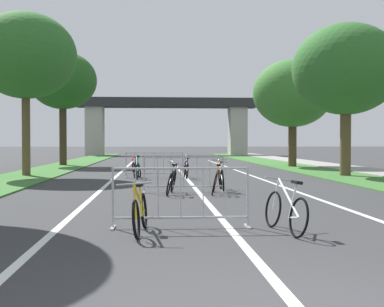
{
  "coord_description": "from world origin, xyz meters",
  "views": [
    {
      "loc": [
        -1.27,
        -3.86,
        1.49
      ],
      "look_at": [
        0.1,
        15.25,
        1.05
      ],
      "focal_mm": 48.13,
      "sensor_mm": 36.0,
      "label": 1
    }
  ],
  "objects_px": {
    "tree_right_pine_far": "(346,70)",
    "bicycle_orange_3": "(215,181)",
    "crowd_barrier_nearest": "(181,198)",
    "bicycle_white_6": "(286,210)",
    "tree_left_oak_near": "(25,56)",
    "bicycle_purple_7": "(186,169)",
    "bicycle_teal_4": "(136,169)",
    "tree_left_pine_near": "(63,81)",
    "crowd_barrier_third": "(154,165)",
    "crowd_barrier_second": "(184,175)",
    "bicycle_black_0": "(172,181)",
    "tree_right_maple_mid": "(293,94)",
    "bicycle_yellow_1": "(140,212)",
    "bicycle_red_2": "(136,169)",
    "bicycle_silver_5": "(221,178)"
  },
  "relations": [
    {
      "from": "bicycle_purple_7",
      "to": "bicycle_teal_4",
      "type": "bearing_deg",
      "value": -175.5
    },
    {
      "from": "tree_right_pine_far",
      "to": "bicycle_purple_7",
      "type": "bearing_deg",
      "value": -176.04
    },
    {
      "from": "bicycle_silver_5",
      "to": "tree_left_oak_near",
      "type": "bearing_deg",
      "value": 140.31
    },
    {
      "from": "tree_left_pine_near",
      "to": "bicycle_white_6",
      "type": "height_order",
      "value": "tree_left_pine_near"
    },
    {
      "from": "crowd_barrier_second",
      "to": "bicycle_teal_4",
      "type": "bearing_deg",
      "value": 105.74
    },
    {
      "from": "bicycle_black_0",
      "to": "bicycle_purple_7",
      "type": "height_order",
      "value": "bicycle_purple_7"
    },
    {
      "from": "bicycle_orange_3",
      "to": "bicycle_white_6",
      "type": "distance_m",
      "value": 6.33
    },
    {
      "from": "bicycle_white_6",
      "to": "crowd_barrier_second",
      "type": "bearing_deg",
      "value": 91.65
    },
    {
      "from": "tree_right_maple_mid",
      "to": "bicycle_white_6",
      "type": "bearing_deg",
      "value": -105.43
    },
    {
      "from": "tree_right_maple_mid",
      "to": "crowd_barrier_third",
      "type": "height_order",
      "value": "tree_right_maple_mid"
    },
    {
      "from": "tree_right_pine_far",
      "to": "bicycle_red_2",
      "type": "distance_m",
      "value": 9.83
    },
    {
      "from": "crowd_barrier_third",
      "to": "bicycle_teal_4",
      "type": "relative_size",
      "value": 1.36
    },
    {
      "from": "tree_left_pine_near",
      "to": "crowd_barrier_second",
      "type": "bearing_deg",
      "value": -69.25
    },
    {
      "from": "tree_right_pine_far",
      "to": "bicycle_purple_7",
      "type": "height_order",
      "value": "tree_right_pine_far"
    },
    {
      "from": "tree_right_pine_far",
      "to": "bicycle_white_6",
      "type": "relative_size",
      "value": 3.9
    },
    {
      "from": "tree_left_oak_near",
      "to": "bicycle_orange_3",
      "type": "bearing_deg",
      "value": -47.47
    },
    {
      "from": "tree_right_maple_mid",
      "to": "bicycle_silver_5",
      "type": "xyz_separation_m",
      "value": [
        -5.97,
        -13.86,
        -3.91
      ]
    },
    {
      "from": "tree_left_pine_near",
      "to": "crowd_barrier_third",
      "type": "distance_m",
      "value": 13.22
    },
    {
      "from": "bicycle_orange_3",
      "to": "tree_right_maple_mid",
      "type": "bearing_deg",
      "value": 76.08
    },
    {
      "from": "tree_left_oak_near",
      "to": "crowd_barrier_nearest",
      "type": "distance_m",
      "value": 15.58
    },
    {
      "from": "tree_right_maple_mid",
      "to": "bicycle_black_0",
      "type": "height_order",
      "value": "tree_right_maple_mid"
    },
    {
      "from": "tree_left_pine_near",
      "to": "bicycle_silver_5",
      "type": "relative_size",
      "value": 4.13
    },
    {
      "from": "crowd_barrier_third",
      "to": "bicycle_orange_3",
      "type": "xyz_separation_m",
      "value": [
        1.75,
        -6.67,
        -0.15
      ]
    },
    {
      "from": "bicycle_black_0",
      "to": "bicycle_teal_4",
      "type": "xyz_separation_m",
      "value": [
        -1.22,
        6.16,
        0.02
      ]
    },
    {
      "from": "crowd_barrier_nearest",
      "to": "bicycle_orange_3",
      "type": "bearing_deg",
      "value": 77.49
    },
    {
      "from": "bicycle_black_0",
      "to": "bicycle_red_2",
      "type": "distance_m",
      "value": 7.24
    },
    {
      "from": "tree_left_pine_near",
      "to": "crowd_barrier_third",
      "type": "height_order",
      "value": "tree_left_pine_near"
    },
    {
      "from": "tree_left_oak_near",
      "to": "crowd_barrier_second",
      "type": "xyz_separation_m",
      "value": [
        6.35,
        -7.43,
        -4.63
      ]
    },
    {
      "from": "bicycle_red_2",
      "to": "bicycle_purple_7",
      "type": "xyz_separation_m",
      "value": [
        2.05,
        -0.75,
        0.02
      ]
    },
    {
      "from": "tree_right_maple_mid",
      "to": "bicycle_silver_5",
      "type": "height_order",
      "value": "tree_right_maple_mid"
    },
    {
      "from": "tree_right_maple_mid",
      "to": "bicycle_yellow_1",
      "type": "xyz_separation_m",
      "value": [
        -8.23,
        -21.12,
        -3.94
      ]
    },
    {
      "from": "tree_right_pine_far",
      "to": "bicycle_orange_3",
      "type": "relative_size",
      "value": 4.04
    },
    {
      "from": "crowd_barrier_nearest",
      "to": "bicycle_white_6",
      "type": "distance_m",
      "value": 1.79
    },
    {
      "from": "bicycle_white_6",
      "to": "bicycle_purple_7",
      "type": "distance_m",
      "value": 12.66
    },
    {
      "from": "tree_left_oak_near",
      "to": "tree_right_pine_far",
      "type": "height_order",
      "value": "tree_left_oak_near"
    },
    {
      "from": "crowd_barrier_third",
      "to": "bicycle_silver_5",
      "type": "relative_size",
      "value": 1.41
    },
    {
      "from": "crowd_barrier_nearest",
      "to": "bicycle_white_6",
      "type": "relative_size",
      "value": 1.43
    },
    {
      "from": "tree_left_oak_near",
      "to": "tree_right_pine_far",
      "type": "bearing_deg",
      "value": -4.63
    },
    {
      "from": "bicycle_orange_3",
      "to": "bicycle_silver_5",
      "type": "height_order",
      "value": "bicycle_orange_3"
    },
    {
      "from": "tree_left_oak_near",
      "to": "bicycle_silver_5",
      "type": "height_order",
      "value": "tree_left_oak_near"
    },
    {
      "from": "tree_right_pine_far",
      "to": "bicycle_silver_5",
      "type": "bearing_deg",
      "value": -136.46
    },
    {
      "from": "crowd_barrier_second",
      "to": "bicycle_orange_3",
      "type": "height_order",
      "value": "crowd_barrier_second"
    },
    {
      "from": "crowd_barrier_third",
      "to": "tree_right_maple_mid",
      "type": "bearing_deg",
      "value": 45.63
    },
    {
      "from": "bicycle_yellow_1",
      "to": "bicycle_teal_4",
      "type": "distance_m",
      "value": 12.36
    },
    {
      "from": "tree_left_oak_near",
      "to": "bicycle_black_0",
      "type": "distance_m",
      "value": 11.04
    },
    {
      "from": "tree_right_maple_mid",
      "to": "crowd_barrier_second",
      "type": "relative_size",
      "value": 2.61
    },
    {
      "from": "tree_right_pine_far",
      "to": "crowd_barrier_nearest",
      "type": "height_order",
      "value": "tree_right_pine_far"
    },
    {
      "from": "tree_right_pine_far",
      "to": "bicycle_red_2",
      "type": "height_order",
      "value": "tree_right_pine_far"
    },
    {
      "from": "tree_left_pine_near",
      "to": "tree_right_maple_mid",
      "type": "relative_size",
      "value": 1.12
    },
    {
      "from": "bicycle_orange_3",
      "to": "crowd_barrier_second",
      "type": "bearing_deg",
      "value": 161.51
    }
  ]
}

